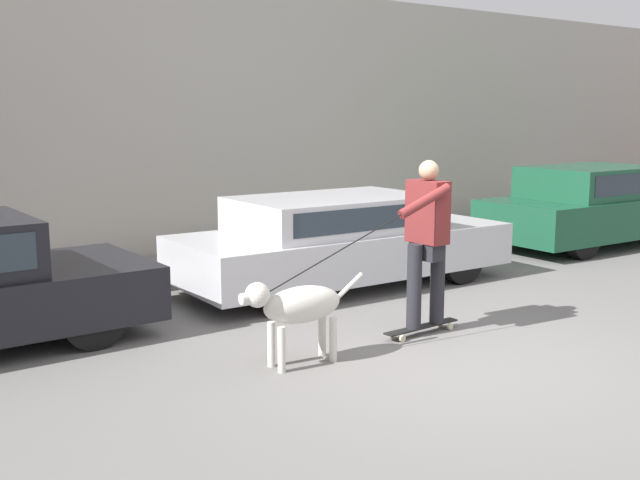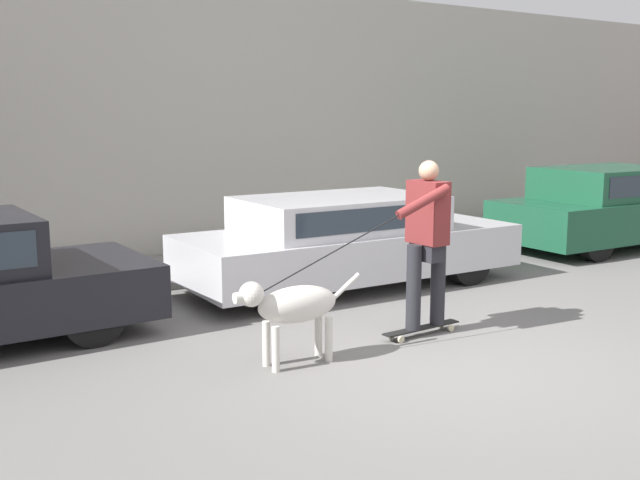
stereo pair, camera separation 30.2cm
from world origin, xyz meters
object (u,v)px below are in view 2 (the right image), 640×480
parked_car_1 (347,241)px  parked_car_2 (612,208)px  skateboarder (426,237)px  dog (293,306)px

parked_car_1 → parked_car_2: parked_car_2 is taller
parked_car_1 → skateboarder: skateboarder is taller
parked_car_2 → skateboarder: (-6.04, -2.20, 0.36)m
parked_car_1 → skateboarder: (-0.59, -2.20, 0.41)m
dog → skateboarder: size_ratio=0.52×
parked_car_1 → parked_car_2: 5.45m
dog → skateboarder: (1.59, 0.05, 0.47)m
parked_car_2 → dog: bearing=-161.8°
skateboarder → parked_car_2: bearing=-162.2°
dog → skateboarder: bearing=-176.0°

